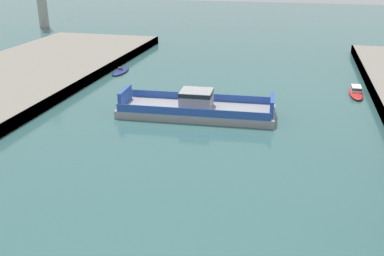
# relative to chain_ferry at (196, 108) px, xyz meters

# --- Properties ---
(chain_ferry) EXTENTS (22.47, 8.37, 3.68)m
(chain_ferry) POSITION_rel_chain_ferry_xyz_m (0.00, 0.00, 0.00)
(chain_ferry) COLOR #939399
(chain_ferry) RESTS_ON ground
(moored_boat_near_right) EXTENTS (2.15, 7.59, 1.33)m
(moored_boat_near_right) POSITION_rel_chain_ferry_xyz_m (23.22, 15.79, -0.61)
(moored_boat_near_right) COLOR red
(moored_boat_near_right) RESTS_ON ground
(moored_boat_mid_left) EXTENTS (2.88, 7.19, 0.97)m
(moored_boat_mid_left) POSITION_rel_chain_ferry_xyz_m (-19.95, 20.30, -0.86)
(moored_boat_mid_left) COLOR navy
(moored_boat_mid_left) RESTS_ON ground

